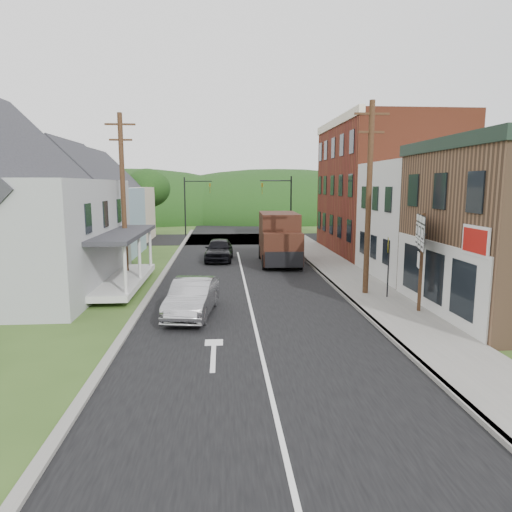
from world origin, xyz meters
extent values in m
plane|color=#2D4719|center=(0.00, 0.00, 0.00)|extent=(120.00, 120.00, 0.00)
cube|color=black|center=(0.00, 10.00, 0.00)|extent=(9.00, 90.00, 0.02)
cube|color=black|center=(0.00, 27.00, 0.00)|extent=(60.00, 9.00, 0.02)
cube|color=slate|center=(5.90, 8.00, 0.07)|extent=(2.80, 55.00, 0.15)
cube|color=slate|center=(4.55, 8.00, 0.07)|extent=(0.20, 55.00, 0.15)
cube|color=slate|center=(-4.65, 8.00, 0.06)|extent=(0.30, 55.00, 0.12)
cube|color=silver|center=(11.30, 7.50, 3.25)|extent=(8.00, 7.00, 6.50)
cube|color=maroon|center=(11.30, 17.00, 5.00)|extent=(8.00, 12.00, 10.00)
cube|color=#A7A9AC|center=(-12.00, 6.00, 2.75)|extent=(10.00, 12.00, 5.50)
cube|color=#89A9BB|center=(-11.00, 17.00, 2.50)|extent=(7.00, 8.00, 5.00)
cube|color=beige|center=(-11.50, 26.00, 2.50)|extent=(7.00, 8.00, 5.00)
cylinder|color=#472D19|center=(5.60, 3.50, 4.50)|extent=(0.26, 0.26, 9.00)
cube|color=#472D19|center=(5.60, 3.50, 8.40)|extent=(1.60, 0.10, 0.10)
cube|color=#472D19|center=(5.60, 3.50, 7.60)|extent=(1.20, 0.10, 0.10)
cylinder|color=#472D19|center=(-6.50, 8.00, 4.50)|extent=(0.26, 0.26, 9.00)
cube|color=#472D19|center=(-6.50, 8.00, 8.40)|extent=(1.60, 0.10, 0.10)
cube|color=#472D19|center=(-6.50, 8.00, 7.60)|extent=(1.20, 0.10, 0.10)
cylinder|color=black|center=(5.00, 23.50, 3.00)|extent=(0.14, 0.14, 6.00)
cylinder|color=black|center=(3.60, 23.50, 5.60)|extent=(2.80, 0.10, 0.10)
imported|color=olive|center=(2.40, 23.50, 4.90)|extent=(0.16, 0.20, 1.00)
cylinder|color=black|center=(-5.00, 30.50, 3.00)|extent=(0.14, 0.14, 6.00)
cylinder|color=black|center=(-3.60, 30.50, 5.60)|extent=(2.80, 0.10, 0.10)
imported|color=olive|center=(-2.40, 30.50, 4.90)|extent=(0.16, 0.20, 1.00)
cylinder|color=#382616|center=(-9.00, 32.00, 1.96)|extent=(0.36, 0.36, 3.92)
ellipsoid|color=black|center=(-9.00, 32.00, 4.90)|extent=(4.80, 4.80, 4.08)
ellipsoid|color=black|center=(0.00, 55.00, 0.00)|extent=(90.00, 30.00, 16.00)
imported|color=#A09FA4|center=(-2.41, 0.73, 0.74)|extent=(2.15, 4.65, 1.48)
imported|color=black|center=(-1.41, 14.21, 0.77)|extent=(2.10, 4.65, 1.55)
cube|color=black|center=(2.62, 13.16, 1.85)|extent=(2.58, 4.73, 3.07)
cube|color=black|center=(2.54, 10.41, 1.32)|extent=(2.49, 1.77, 2.01)
cube|color=black|center=(2.54, 10.62, 2.17)|extent=(2.26, 1.34, 0.05)
cube|color=black|center=(2.51, 9.51, 0.79)|extent=(2.33, 0.23, 0.95)
cylinder|color=black|center=(1.43, 10.55, 0.48)|extent=(0.33, 0.96, 0.95)
cylinder|color=black|center=(3.65, 10.48, 0.48)|extent=(0.33, 0.96, 0.95)
cylinder|color=black|center=(1.56, 14.78, 0.48)|extent=(0.33, 0.96, 0.95)
cylinder|color=black|center=(3.78, 14.71, 0.48)|extent=(0.33, 0.96, 0.95)
cube|color=#472D19|center=(6.80, 0.25, 2.14)|extent=(0.16, 0.16, 3.99)
cube|color=black|center=(6.73, 0.27, 3.39)|extent=(0.68, 2.20, 0.09)
cube|color=white|center=(6.47, -0.48, 3.91)|extent=(0.20, 0.61, 0.25)
cube|color=white|center=(6.47, -0.48, 3.39)|extent=(0.21, 0.66, 0.63)
cube|color=white|center=(6.47, -0.48, 2.88)|extent=(0.20, 0.61, 0.32)
cube|color=white|center=(6.69, 0.28, 3.91)|extent=(0.20, 0.61, 0.25)
cube|color=white|center=(6.69, 0.28, 3.39)|extent=(0.21, 0.66, 0.63)
cube|color=white|center=(6.69, 0.28, 2.88)|extent=(0.20, 0.61, 0.32)
cube|color=white|center=(6.91, 1.05, 3.91)|extent=(0.20, 0.61, 0.25)
cube|color=white|center=(6.91, 1.05, 3.39)|extent=(0.21, 0.66, 0.63)
cube|color=white|center=(6.91, 1.05, 2.88)|extent=(0.20, 0.61, 0.32)
cube|color=white|center=(6.69, 0.28, 2.26)|extent=(0.16, 0.50, 0.63)
cylinder|color=black|center=(6.34, 2.60, 1.46)|extent=(0.08, 0.08, 2.62)
cube|color=black|center=(6.27, 2.60, 2.55)|extent=(0.29, 0.72, 0.77)
cube|color=yellow|center=(6.28, 2.60, 2.55)|extent=(0.28, 0.65, 0.69)
camera|label=1|loc=(-1.18, -17.28, 5.25)|focal=32.00mm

